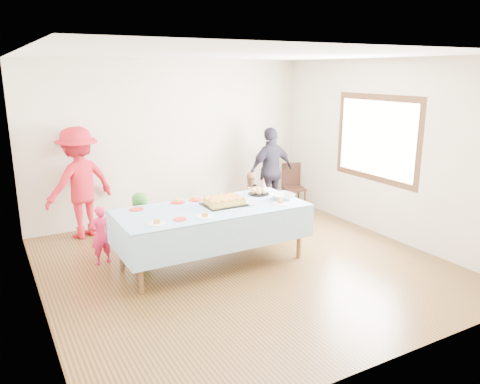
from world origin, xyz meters
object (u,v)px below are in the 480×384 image
(birthday_cake, at_px, (224,202))
(dining_chair, at_px, (293,184))
(party_table, at_px, (212,211))
(adult_left, at_px, (80,183))

(birthday_cake, bearing_deg, dining_chair, 35.13)
(party_table, bearing_deg, dining_chair, 33.34)
(birthday_cake, distance_m, adult_left, 2.43)
(dining_chair, xyz_separation_m, adult_left, (-3.76, 0.33, 0.38))
(dining_chair, height_order, adult_left, adult_left)
(dining_chair, distance_m, adult_left, 3.79)
(birthday_cake, xyz_separation_m, adult_left, (-1.50, 1.92, 0.03))
(dining_chair, bearing_deg, birthday_cake, -130.54)
(adult_left, bearing_deg, dining_chair, 154.10)
(party_table, distance_m, adult_left, 2.34)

